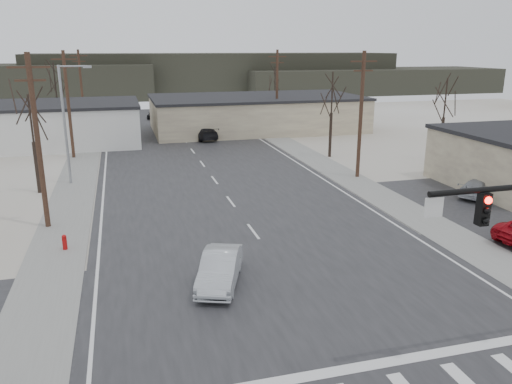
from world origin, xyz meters
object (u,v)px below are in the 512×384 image
car_far_a (203,132)px  car_far_b (155,114)px  fire_hydrant (65,242)px  car_parked_silver (480,188)px  sedan_crossing (220,269)px

car_far_a → car_far_b: car_far_a is taller
fire_hydrant → car_far_b: 50.65m
car_far_b → car_parked_silver: size_ratio=0.93×
car_parked_silver → sedan_crossing: bearing=82.9°
sedan_crossing → car_far_a: size_ratio=0.80×
fire_hydrant → car_far_a: 33.00m
car_far_a → car_parked_silver: 31.83m
fire_hydrant → sedan_crossing: 9.27m
car_far_a → car_far_b: (-4.06, 19.38, -0.12)m
car_parked_silver → car_far_b: bearing=-7.9°
sedan_crossing → car_far_b: sedan_crossing is taller
car_far_b → sedan_crossing: bearing=-72.4°
fire_hydrant → car_parked_silver: car_parked_silver is taller
car_far_a → sedan_crossing: bearing=72.2°
car_far_a → car_parked_silver: (15.12, -28.01, -0.19)m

